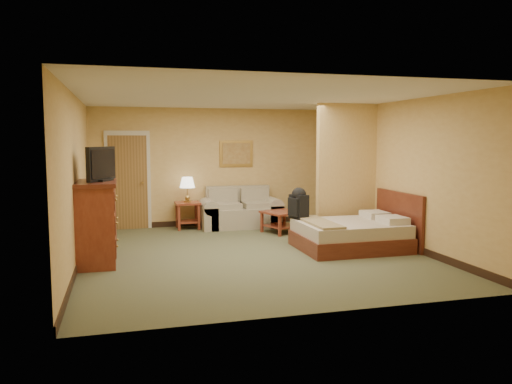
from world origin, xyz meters
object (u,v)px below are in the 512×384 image
object	(u,v)px
bed	(354,234)
dresser	(96,222)
loveseat	(241,214)
coffee_table	(282,217)

from	to	relation	value
bed	dresser	bearing A→B (deg)	178.69
loveseat	bed	size ratio (longest dim) A/B	0.93
loveseat	dresser	bearing A→B (deg)	-138.34
dresser	bed	bearing A→B (deg)	-1.31
coffee_table	bed	xyz separation A→B (m)	(0.74, -1.77, -0.05)
loveseat	bed	bearing A→B (deg)	-62.24
coffee_table	dresser	bearing A→B (deg)	-154.79
coffee_table	bed	size ratio (longest dim) A/B	0.47
coffee_table	dresser	size ratio (longest dim) A/B	0.70
bed	loveseat	bearing A→B (deg)	117.76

